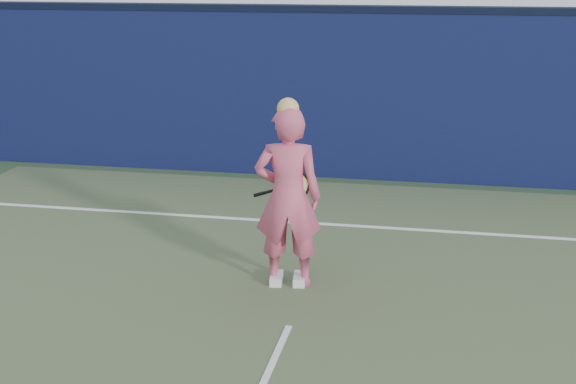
# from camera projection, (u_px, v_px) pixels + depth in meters

# --- Properties ---
(ground) EXTENTS (80.00, 80.00, 0.00)m
(ground) POSITION_uv_depth(u_px,v_px,m) (265.00, 381.00, 6.40)
(ground) COLOR #30472B
(ground) RESTS_ON ground
(backstop_wall) EXTENTS (24.00, 0.40, 2.50)m
(backstop_wall) POSITION_uv_depth(u_px,v_px,m) (359.00, 96.00, 12.18)
(backstop_wall) COLOR #0C1837
(backstop_wall) RESTS_ON ground
(wall_cap) EXTENTS (24.00, 0.42, 0.10)m
(wall_cap) POSITION_uv_depth(u_px,v_px,m) (361.00, 9.00, 11.82)
(wall_cap) COLOR black
(wall_cap) RESTS_ON backstop_wall
(player) EXTENTS (0.73, 0.52, 1.95)m
(player) POSITION_uv_depth(u_px,v_px,m) (288.00, 197.00, 8.07)
(player) COLOR #CE506F
(player) RESTS_ON ground
(racket) EXTENTS (0.62, 0.19, 0.33)m
(racket) POSITION_uv_depth(u_px,v_px,m) (292.00, 186.00, 8.50)
(racket) COLOR black
(racket) RESTS_ON ground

